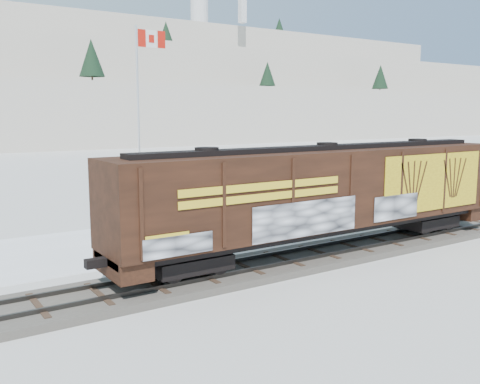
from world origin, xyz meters
TOP-DOWN VIEW (x-y plane):
  - ground at (0.00, 0.00)m, footprint 500.00×500.00m
  - rail_track at (0.00, 0.00)m, footprint 50.00×3.40m
  - parking_strip at (0.00, 7.50)m, footprint 40.00×8.00m
  - hopper_railcar at (2.33, -0.01)m, footprint 20.09×3.06m
  - flagpole at (-0.96, 12.58)m, footprint 2.30×0.90m
  - car_silver at (-2.14, 8.05)m, footprint 3.89×1.58m
  - car_white at (-2.75, 7.18)m, footprint 5.10×3.48m
  - car_dark at (10.57, 7.26)m, footprint 5.84×3.99m

SIDE VIEW (x-z plane):
  - ground at x=0.00m, z-range 0.00..0.00m
  - parking_strip at x=0.00m, z-range 0.00..0.03m
  - rail_track at x=0.00m, z-range -0.07..0.36m
  - car_silver at x=-2.14m, z-range 0.03..1.35m
  - car_dark at x=10.57m, z-range 0.03..1.60m
  - car_white at x=-2.75m, z-range 0.03..1.62m
  - hopper_railcar at x=2.33m, z-range 0.70..5.29m
  - flagpole at x=-0.96m, z-range -1.49..9.91m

